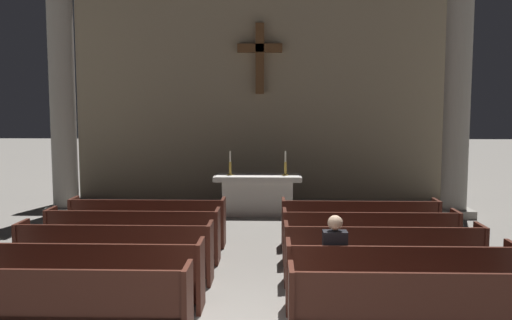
% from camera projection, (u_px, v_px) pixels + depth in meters
% --- Properties ---
extents(pew_left_row_1, '(3.02, 0.50, 0.95)m').
position_uv_depth(pew_left_row_1, '(59.00, 305.00, 6.11)').
color(pew_left_row_1, '#4C2319').
rests_on(pew_left_row_1, ground).
extents(pew_left_row_2, '(3.02, 0.50, 0.95)m').
position_uv_depth(pew_left_row_2, '(91.00, 275.00, 7.21)').
color(pew_left_row_2, '#4C2319').
rests_on(pew_left_row_2, ground).
extents(pew_left_row_3, '(3.02, 0.50, 0.95)m').
position_uv_depth(pew_left_row_3, '(115.00, 252.00, 8.31)').
color(pew_left_row_3, '#4C2319').
rests_on(pew_left_row_3, ground).
extents(pew_left_row_4, '(3.02, 0.50, 0.95)m').
position_uv_depth(pew_left_row_4, '(134.00, 235.00, 9.40)').
color(pew_left_row_4, '#4C2319').
rests_on(pew_left_row_4, ground).
extents(pew_left_row_5, '(3.02, 0.50, 0.95)m').
position_uv_depth(pew_left_row_5, '(148.00, 222.00, 10.50)').
color(pew_left_row_5, '#4C2319').
rests_on(pew_left_row_5, ground).
extents(pew_right_row_1, '(3.02, 0.50, 0.95)m').
position_uv_depth(pew_right_row_1, '(423.00, 309.00, 5.98)').
color(pew_right_row_1, '#4C2319').
rests_on(pew_right_row_1, ground).
extents(pew_right_row_2, '(3.02, 0.50, 0.95)m').
position_uv_depth(pew_right_row_2, '(400.00, 278.00, 7.08)').
color(pew_right_row_2, '#4C2319').
rests_on(pew_right_row_2, ground).
extents(pew_right_row_3, '(3.02, 0.50, 0.95)m').
position_uv_depth(pew_right_row_3, '(383.00, 255.00, 8.18)').
color(pew_right_row_3, '#4C2319').
rests_on(pew_right_row_3, ground).
extents(pew_right_row_4, '(3.02, 0.50, 0.95)m').
position_uv_depth(pew_right_row_4, '(370.00, 237.00, 9.28)').
color(pew_right_row_4, '#4C2319').
rests_on(pew_right_row_4, ground).
extents(pew_right_row_5, '(3.02, 0.50, 0.95)m').
position_uv_depth(pew_right_row_5, '(359.00, 223.00, 10.37)').
color(pew_right_row_5, '#4C2319').
rests_on(pew_right_row_5, ground).
extents(column_left_second, '(0.94, 0.94, 6.38)m').
position_uv_depth(column_left_second, '(62.00, 92.00, 13.38)').
color(column_left_second, '#9E998E').
rests_on(column_left_second, ground).
extents(column_right_second, '(0.94, 0.94, 6.38)m').
position_uv_depth(column_right_second, '(457.00, 92.00, 13.07)').
color(column_right_second, '#9E998E').
rests_on(column_right_second, ground).
extents(altar, '(2.20, 0.90, 1.01)m').
position_uv_depth(altar, '(258.00, 194.00, 13.59)').
color(altar, '#BCB7AD').
rests_on(altar, ground).
extents(candlestick_left, '(0.16, 0.16, 0.61)m').
position_uv_depth(candlestick_left, '(230.00, 168.00, 13.54)').
color(candlestick_left, '#B79338').
rests_on(candlestick_left, altar).
extents(candlestick_right, '(0.16, 0.16, 0.61)m').
position_uv_depth(candlestick_right, '(285.00, 168.00, 13.50)').
color(candlestick_right, '#B79338').
rests_on(candlestick_right, altar).
extents(apse_with_cross, '(10.80, 0.49, 7.47)m').
position_uv_depth(apse_with_cross, '(260.00, 72.00, 15.63)').
color(apse_with_cross, gray).
rests_on(apse_with_cross, ground).
extents(lone_worshipper, '(0.32, 0.43, 1.32)m').
position_uv_depth(lone_worshipper, '(334.00, 260.00, 7.12)').
color(lone_worshipper, '#26262B').
rests_on(lone_worshipper, ground).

